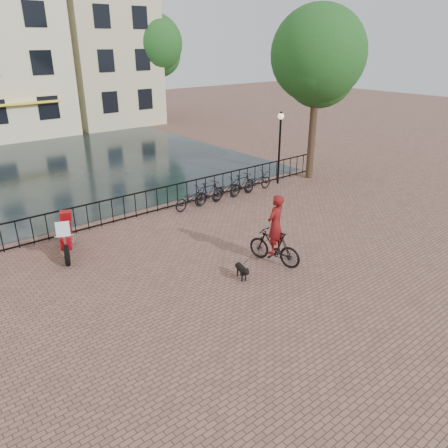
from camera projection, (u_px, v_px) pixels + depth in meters
ground at (292, 296)px, 12.19m from camera, size 100.00×100.00×0.00m
canal_water at (64, 167)px, 24.57m from camera, size 20.00×20.00×0.00m
railing at (146, 203)px, 17.72m from camera, size 20.00×0.05×1.02m
canal_house_right at (98, 40)px, 36.01m from camera, size 7.00×9.00×13.30m
tree_near_right at (318, 55)px, 20.44m from camera, size 4.48×4.48×8.24m
tree_far_right at (154, 44)px, 36.01m from camera, size 4.76×4.76×8.76m
lamp_post at (280, 136)px, 20.89m from camera, size 0.30×0.30×3.45m
cyclist at (275, 234)px, 13.62m from camera, size 0.99×2.03×2.67m
dog at (242, 271)px, 13.00m from camera, size 0.45×0.79×0.51m
motorcycle at (66, 232)px, 14.31m from camera, size 1.29×2.20×1.55m
parked_bike_0 at (191, 198)px, 18.36m from camera, size 1.76×0.76×0.90m
parked_bike_1 at (209, 193)px, 18.89m from camera, size 1.70×0.60×1.00m
parked_bike_2 at (226, 190)px, 19.46m from camera, size 1.75×0.71×0.90m
parked_bike_3 at (242, 184)px, 20.00m from camera, size 1.71×0.67×1.00m
parked_bike_4 at (257, 182)px, 20.57m from camera, size 1.74×0.67×0.90m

